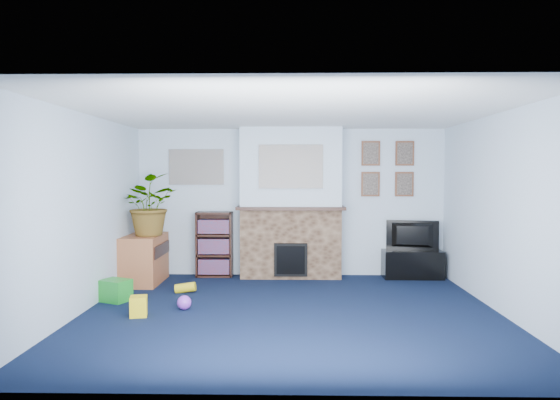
{
  "coord_description": "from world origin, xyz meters",
  "views": [
    {
      "loc": [
        -0.01,
        -5.92,
        1.67
      ],
      "look_at": [
        -0.15,
        0.93,
        1.31
      ],
      "focal_mm": 32.0,
      "sensor_mm": 36.0,
      "label": 1
    }
  ],
  "objects_px": {
    "tv_stand": "(412,264)",
    "sideboard": "(144,260)",
    "television": "(412,236)",
    "bookshelf": "(215,246)"
  },
  "relations": [
    {
      "from": "sideboard",
      "to": "bookshelf",
      "type": "bearing_deg",
      "value": 27.01
    },
    {
      "from": "tv_stand",
      "to": "television",
      "type": "relative_size",
      "value": 1.13
    },
    {
      "from": "tv_stand",
      "to": "sideboard",
      "type": "relative_size",
      "value": 0.99
    },
    {
      "from": "bookshelf",
      "to": "tv_stand",
      "type": "bearing_deg",
      "value": -1.37
    },
    {
      "from": "television",
      "to": "sideboard",
      "type": "relative_size",
      "value": 0.88
    },
    {
      "from": "tv_stand",
      "to": "bookshelf",
      "type": "xyz_separation_m",
      "value": [
        -3.19,
        0.08,
        0.28
      ]
    },
    {
      "from": "bookshelf",
      "to": "sideboard",
      "type": "bearing_deg",
      "value": -152.99
    },
    {
      "from": "television",
      "to": "sideboard",
      "type": "distance_m",
      "value": 4.23
    },
    {
      "from": "tv_stand",
      "to": "sideboard",
      "type": "xyz_separation_m",
      "value": [
        -4.19,
        -0.43,
        0.12
      ]
    },
    {
      "from": "tv_stand",
      "to": "television",
      "type": "height_order",
      "value": "television"
    }
  ]
}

